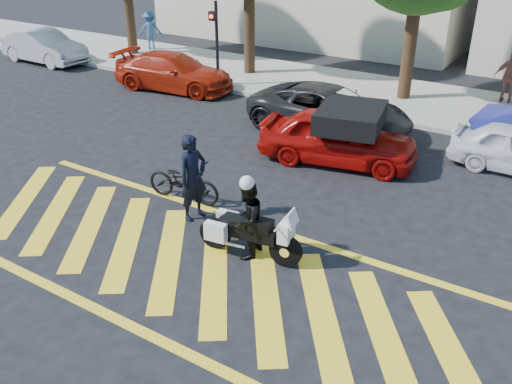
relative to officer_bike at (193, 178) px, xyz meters
The scene contains 14 objects.
ground 2.08m from the officer_bike, 52.98° to the right, with size 90.00×90.00×0.00m, color black.
sidewalk 10.62m from the officer_bike, 83.99° to the left, with size 60.00×5.00×0.15m, color #9E998E.
crosswalk 2.05m from the officer_bike, 53.95° to the right, with size 12.33×4.00×0.01m.
signal_pole 9.92m from the officer_bike, 123.11° to the left, with size 0.28×0.43×3.20m.
officer_bike is the anchor object (origin of this frame).
bicycle 0.99m from the officer_bike, 144.60° to the left, with size 0.64×1.83×0.96m, color black.
police_motorcycle 1.97m from the officer_bike, 19.69° to the right, with size 2.14×0.75×0.94m.
officer_moto 1.91m from the officer_bike, 19.71° to the right, with size 0.77×0.60×1.57m, color black.
red_convertible 4.61m from the officer_bike, 72.79° to the left, with size 1.67×4.14×1.41m, color #A20A07.
parked_far_left 16.18m from the officer_bike, 152.32° to the left, with size 1.51×4.33×1.43m, color #96999D.
parked_left 9.96m from the officer_bike, 132.47° to the left, with size 1.89×4.66×1.35m, color #A41D0A.
parked_mid_left 6.34m from the officer_bike, 88.11° to the left, with size 2.29×4.97×1.38m, color black.
pedestrian_left 16.58m from the officer_bike, 135.24° to the left, with size 1.14×0.65×1.76m, color #33628E.
pedestrian_right 12.63m from the officer_bike, 70.18° to the left, with size 1.04×0.43×1.78m, color brown.
Camera 1 is at (5.55, -6.55, 5.90)m, focal length 38.00 mm.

